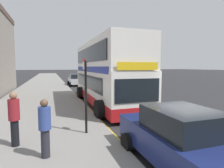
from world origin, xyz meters
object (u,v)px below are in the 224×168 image
object	(u,v)px
pedestrian_waiting_near_sign	(14,117)
double_decker_bus	(106,75)
parked_car_navy_across	(180,139)
parked_car_silver_distant	(76,80)
bus_stop_sign	(85,90)
pedestrian_further_back	(45,126)

from	to	relation	value
pedestrian_waiting_near_sign	double_decker_bus	bearing A→B (deg)	51.91
parked_car_navy_across	parked_car_silver_distant	distance (m)	22.92
parked_car_navy_across	parked_car_silver_distant	bearing A→B (deg)	-93.07
double_decker_bus	bus_stop_sign	distance (m)	6.25
bus_stop_sign	pedestrian_waiting_near_sign	bearing A→B (deg)	-167.42
bus_stop_sign	pedestrian_waiting_near_sign	world-z (taller)	bus_stop_sign
double_decker_bus	parked_car_silver_distant	size ratio (longest dim) A/B	2.45
double_decker_bus	bus_stop_sign	bearing A→B (deg)	-113.65
double_decker_bus	pedestrian_further_back	distance (m)	8.42
parked_car_navy_across	pedestrian_waiting_near_sign	distance (m)	5.04
pedestrian_waiting_near_sign	pedestrian_further_back	world-z (taller)	pedestrian_waiting_near_sign
bus_stop_sign	parked_car_silver_distant	world-z (taller)	bus_stop_sign
double_decker_bus	bus_stop_sign	size ratio (longest dim) A/B	3.62
parked_car_navy_across	pedestrian_further_back	bearing A→B (deg)	-26.04
parked_car_silver_distant	pedestrian_waiting_near_sign	size ratio (longest dim) A/B	2.39
double_decker_bus	pedestrian_further_back	bearing A→B (deg)	-118.26
double_decker_bus	parked_car_navy_across	world-z (taller)	double_decker_bus
pedestrian_waiting_near_sign	bus_stop_sign	bearing A→B (deg)	12.58
double_decker_bus	parked_car_silver_distant	bearing A→B (deg)	91.20
pedestrian_further_back	double_decker_bus	bearing A→B (deg)	61.74
parked_car_navy_across	pedestrian_further_back	size ratio (longest dim) A/B	2.53
parked_car_silver_distant	bus_stop_sign	bearing A→B (deg)	-97.19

